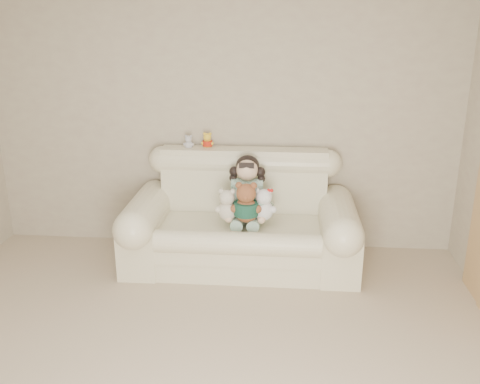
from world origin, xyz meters
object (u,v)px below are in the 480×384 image
sofa (241,213)px  brown_teddy (246,199)px  white_cat (264,201)px  cream_teddy (227,202)px  seated_child (247,188)px

sofa → brown_teddy: bearing=-70.1°
brown_teddy → white_cat: size_ratio=1.21×
brown_teddy → white_cat: 0.17m
brown_teddy → white_cat: brown_teddy is taller
sofa → white_cat: sofa is taller
cream_teddy → white_cat: bearing=17.6°
white_cat → cream_teddy: white_cat is taller
seated_child → brown_teddy: (0.01, -0.24, -0.01)m
seated_child → cream_teddy: size_ratio=1.81×
sofa → cream_teddy: size_ratio=6.18×
sofa → cream_teddy: bearing=-129.3°
sofa → cream_teddy: 0.23m
white_cat → sofa: bearing=131.1°
seated_child → cream_teddy: seated_child is taller
seated_child → white_cat: 0.25m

